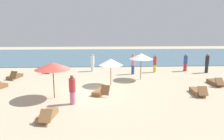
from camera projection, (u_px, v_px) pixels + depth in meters
name	position (u px, v px, depth m)	size (l,w,h in m)	color
ground_plane	(86.00, 94.00, 14.54)	(60.00, 60.00, 0.00)	#BCAD8E
ocean_water	(95.00, 56.00, 31.14)	(48.00, 16.00, 0.06)	#476B7F
umbrella_1	(141.00, 56.00, 17.87)	(1.90, 1.90, 2.17)	brown
umbrella_2	(111.00, 62.00, 16.23)	(1.78, 1.78, 2.01)	brown
umbrella_3	(53.00, 66.00, 13.28)	(2.18, 2.18, 2.26)	brown
lounger_0	(215.00, 83.00, 16.63)	(0.67, 1.73, 0.66)	brown
lounger_1	(47.00, 116.00, 10.68)	(0.83, 1.75, 0.70)	olive
lounger_3	(101.00, 91.00, 14.45)	(1.20, 1.73, 0.74)	brown
lounger_4	(198.00, 92.00, 14.39)	(0.69, 1.72, 0.69)	brown
lounger_5	(15.00, 76.00, 18.53)	(1.00, 1.73, 0.74)	brown
person_0	(185.00, 63.00, 21.27)	(0.53, 0.53, 1.70)	#BF3338
person_1	(92.00, 63.00, 21.20)	(0.47, 0.47, 1.69)	white
person_2	(207.00, 63.00, 20.52)	(0.42, 0.42, 1.83)	#26262D
person_3	(155.00, 64.00, 20.74)	(0.45, 0.45, 1.66)	yellow
person_4	(72.00, 90.00, 12.51)	(0.51, 0.51, 1.72)	#D17299
person_5	(133.00, 64.00, 19.94)	(0.36, 0.36, 1.88)	#2D4C8C
dog	(47.00, 72.00, 20.29)	(0.83, 0.60, 0.38)	olive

